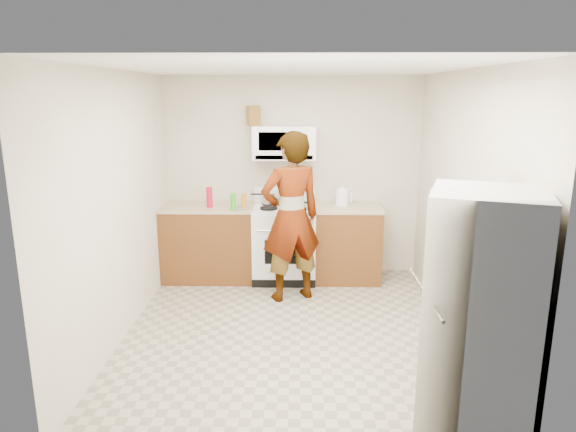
{
  "coord_description": "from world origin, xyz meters",
  "views": [
    {
      "loc": [
        0.06,
        -4.65,
        2.3
      ],
      "look_at": [
        -0.04,
        0.55,
        1.04
      ],
      "focal_mm": 32.0,
      "sensor_mm": 36.0,
      "label": 1
    }
  ],
  "objects_px": {
    "saucepan": "(272,198)",
    "fridge": "(479,317)",
    "microwave": "(284,142)",
    "person": "(291,217)",
    "gas_range": "(284,241)",
    "kettle": "(342,197)"
  },
  "relations": [
    {
      "from": "saucepan",
      "to": "fridge",
      "type": "bearing_deg",
      "value": -63.7
    },
    {
      "from": "gas_range",
      "to": "kettle",
      "type": "relative_size",
      "value": 5.86
    },
    {
      "from": "fridge",
      "to": "kettle",
      "type": "xyz_separation_m",
      "value": [
        -0.65,
        3.06,
        0.18
      ]
    },
    {
      "from": "microwave",
      "to": "person",
      "type": "relative_size",
      "value": 0.4
    },
    {
      "from": "fridge",
      "to": "saucepan",
      "type": "distance_m",
      "value": 3.44
    },
    {
      "from": "gas_range",
      "to": "person",
      "type": "relative_size",
      "value": 0.6
    },
    {
      "from": "person",
      "to": "fridge",
      "type": "distance_m",
      "value": 2.67
    },
    {
      "from": "microwave",
      "to": "fridge",
      "type": "relative_size",
      "value": 0.45
    },
    {
      "from": "saucepan",
      "to": "kettle",
      "type": "bearing_deg",
      "value": -1.47
    },
    {
      "from": "gas_range",
      "to": "saucepan",
      "type": "distance_m",
      "value": 0.57
    },
    {
      "from": "microwave",
      "to": "kettle",
      "type": "relative_size",
      "value": 3.94
    },
    {
      "from": "microwave",
      "to": "person",
      "type": "xyz_separation_m",
      "value": [
        0.09,
        -0.76,
        -0.75
      ]
    },
    {
      "from": "kettle",
      "to": "saucepan",
      "type": "height_order",
      "value": "kettle"
    },
    {
      "from": "gas_range",
      "to": "person",
      "type": "xyz_separation_m",
      "value": [
        0.09,
        -0.64,
        0.46
      ]
    },
    {
      "from": "microwave",
      "to": "saucepan",
      "type": "relative_size",
      "value": 3.18
    },
    {
      "from": "kettle",
      "to": "saucepan",
      "type": "bearing_deg",
      "value": -166.09
    },
    {
      "from": "person",
      "to": "fridge",
      "type": "xyz_separation_m",
      "value": [
        1.27,
        -2.34,
        -0.1
      ]
    },
    {
      "from": "person",
      "to": "saucepan",
      "type": "height_order",
      "value": "person"
    },
    {
      "from": "fridge",
      "to": "kettle",
      "type": "bearing_deg",
      "value": 120.75
    },
    {
      "from": "kettle",
      "to": "saucepan",
      "type": "distance_m",
      "value": 0.88
    },
    {
      "from": "fridge",
      "to": "saucepan",
      "type": "bearing_deg",
      "value": 135.08
    },
    {
      "from": "microwave",
      "to": "saucepan",
      "type": "distance_m",
      "value": 0.7
    }
  ]
}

